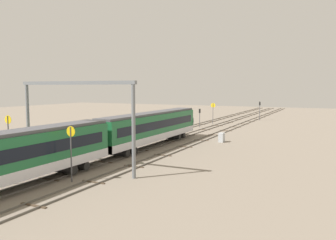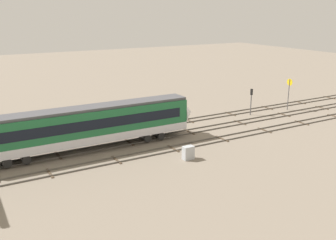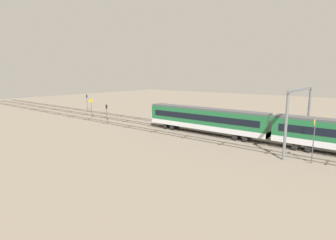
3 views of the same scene
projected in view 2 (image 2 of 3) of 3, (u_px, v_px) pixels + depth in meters
ground_plane at (130, 143)px, 45.51m from camera, size 208.00×208.00×0.00m
track_near_foreground at (146, 154)px, 41.88m from camera, size 192.00×2.40×0.16m
track_with_train at (130, 142)px, 45.50m from camera, size 192.00×2.40×0.16m
track_middle at (115, 132)px, 49.11m from camera, size 192.00×2.40×0.16m
speed_sign_far_trackside at (289, 89)px, 59.52m from camera, size 0.14×1.06×4.89m
signal_light_trackside_approach at (251, 98)px, 56.87m from camera, size 0.31×0.32×3.92m
relay_cabinet at (188, 153)px, 40.36m from camera, size 1.16×0.75×1.44m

